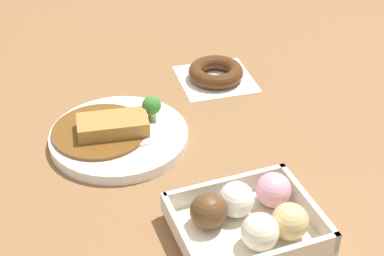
{
  "coord_description": "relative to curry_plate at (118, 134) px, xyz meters",
  "views": [
    {
      "loc": [
        0.18,
        0.68,
        0.58
      ],
      "look_at": [
        -0.1,
        -0.06,
        0.03
      ],
      "focal_mm": 54.98,
      "sensor_mm": 36.0,
      "label": 1
    }
  ],
  "objects": [
    {
      "name": "ground_plane",
      "position": [
        -0.02,
        0.1,
        -0.01
      ],
      "size": [
        1.6,
        1.6,
        0.0
      ],
      "primitive_type": "plane",
      "color": "brown"
    },
    {
      "name": "curry_plate",
      "position": [
        0.0,
        0.0,
        0.0
      ],
      "size": [
        0.23,
        0.23,
        0.06
      ],
      "color": "white",
      "rests_on": "ground_plane"
    },
    {
      "name": "donut_box",
      "position": [
        -0.12,
        0.27,
        0.01
      ],
      "size": [
        0.19,
        0.16,
        0.06
      ],
      "color": "beige",
      "rests_on": "ground_plane"
    },
    {
      "name": "chocolate_ring_donut",
      "position": [
        -0.23,
        -0.13,
        -0.0
      ],
      "size": [
        0.15,
        0.15,
        0.03
      ],
      "color": "white",
      "rests_on": "ground_plane"
    }
  ]
}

